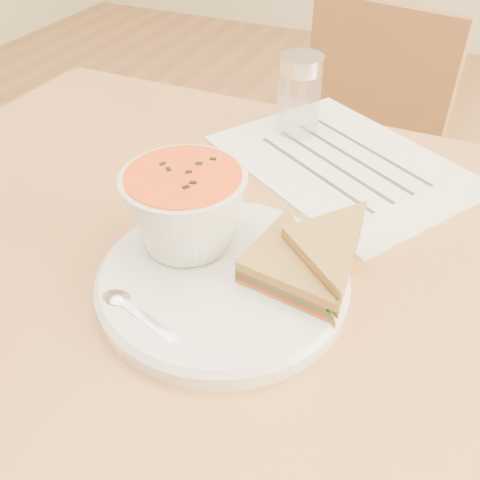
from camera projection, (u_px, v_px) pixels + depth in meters
The scene contains 9 objects.
dining_table at pixel (239, 426), 0.84m from camera, with size 1.00×0.70×0.75m, color olive, non-canonical shape.
chair_far at pixel (332, 194), 1.29m from camera, with size 0.36×0.36×0.81m, color brown, non-canonical shape.
plate at pixel (223, 281), 0.54m from camera, with size 0.26×0.26×0.02m, color white, non-canonical shape.
soup_bowl at pixel (186, 213), 0.55m from camera, with size 0.13×0.13×0.09m, color white, non-canonical shape.
sandwich_half_a at pixel (235, 275), 0.51m from camera, with size 0.11×0.11×0.03m, color #B69040, non-canonical shape.
sandwich_half_b at pixel (281, 240), 0.54m from camera, with size 0.10×0.10×0.03m, color #B69040, non-canonical shape.
spoon at pixel (149, 322), 0.48m from camera, with size 0.15×0.03×0.01m, color silver, non-canonical shape.
paper_menu at pixel (342, 162), 0.74m from camera, with size 0.33×0.25×0.00m, color white, non-canonical shape.
condiment_shaker at pixel (299, 96), 0.77m from camera, with size 0.06×0.06×0.12m, color silver, non-canonical shape.
Camera 1 is at (0.20, -0.43, 1.13)m, focal length 40.00 mm.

